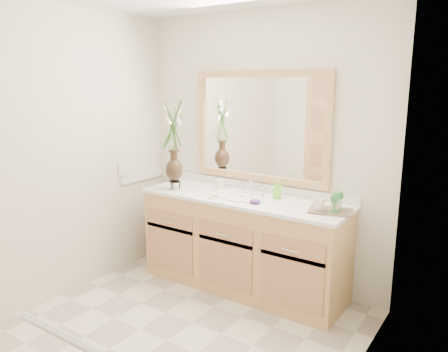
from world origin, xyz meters
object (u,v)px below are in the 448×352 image
Objects in this scene: soap_bottle at (277,190)px; tray at (331,211)px; tumbler at (220,184)px; flower_vase at (173,134)px.

soap_bottle is 0.54m from tray.
tumbler is 1.11m from tray.
soap_bottle is (0.58, 0.02, 0.02)m from tumbler.
flower_vase is 2.32× the size of tray.
soap_bottle is 0.43× the size of tray.
soap_bottle reaches higher than tumbler.
tray is at bearing 4.72° from flower_vase.
tray is at bearing -37.77° from soap_bottle.
tumbler is at bearing 33.74° from flower_vase.
tumbler is at bearing 160.37° from tray.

